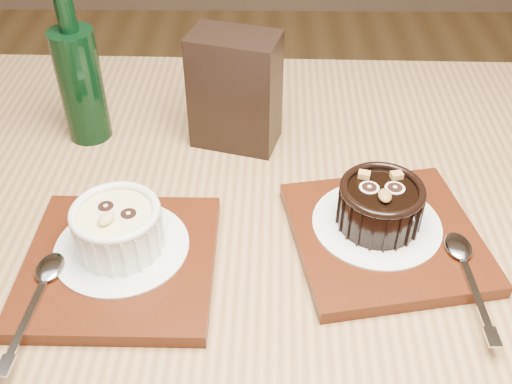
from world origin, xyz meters
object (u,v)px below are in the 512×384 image
table (269,305)px  green_bottle (80,81)px  tray_right (385,237)px  ramekin_white (118,226)px  ramekin_dark (380,203)px  condiment_stand (235,91)px  tray_left (120,263)px

table → green_bottle: 0.34m
table → tray_right: 0.15m
ramekin_white → ramekin_dark: same height
ramekin_white → condiment_stand: bearing=86.6°
table → ramekin_dark: (0.11, 0.02, 0.13)m
green_bottle → ramekin_dark: bearing=-28.0°
ramekin_dark → condiment_stand: size_ratio=0.60×
ramekin_dark → condiment_stand: 0.22m
ramekin_white → condiment_stand: 0.23m
table → tray_right: tray_right is taller
tray_left → ramekin_white: bearing=89.6°
tray_left → tray_right: bearing=8.8°
table → condiment_stand: bearing=102.6°
table → condiment_stand: condiment_stand is taller
tray_left → condiment_stand: condiment_stand is taller
tray_right → condiment_stand: (-0.16, 0.18, 0.06)m
ramekin_dark → condiment_stand: (-0.15, 0.17, 0.03)m
table → ramekin_white: 0.20m
tray_right → condiment_stand: bearing=131.5°
tray_left → ramekin_white: 0.04m
tray_left → green_bottle: 0.25m
tray_right → condiment_stand: condiment_stand is taller
table → ramekin_dark: size_ratio=14.52×
table → ramekin_dark: bearing=10.4°
ramekin_dark → ramekin_white: bearing=-171.0°
condiment_stand → tray_left: bearing=-115.5°
table → tray_right: bearing=4.7°
table → ramekin_dark: 0.17m
tray_right → ramekin_white: bearing=-174.3°
table → tray_left: (-0.14, -0.03, 0.10)m
tray_right → ramekin_dark: (-0.01, 0.01, 0.04)m
green_bottle → condiment_stand: bearing=-3.1°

